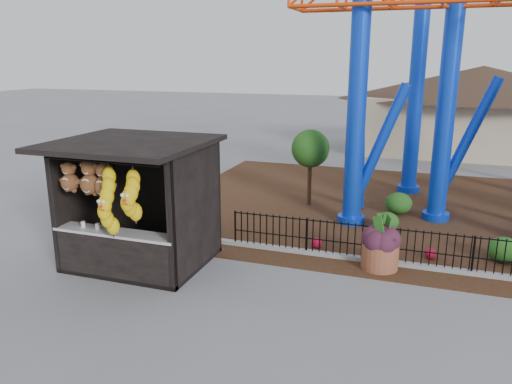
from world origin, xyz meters
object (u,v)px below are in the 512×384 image
(prize_booth, at_px, (133,206))
(potted_plant, at_px, (382,251))
(roller_coaster, at_px, (495,7))
(terracotta_planter, at_px, (380,256))

(prize_booth, xyz_separation_m, potted_plant, (5.75, 1.80, -1.08))
(prize_booth, relative_size, roller_coaster, 0.32)
(terracotta_planter, xyz_separation_m, potted_plant, (0.05, 0.00, 0.13))
(roller_coaster, height_order, terracotta_planter, roller_coaster)
(terracotta_planter, bearing_deg, roller_coaster, 66.38)
(prize_booth, height_order, potted_plant, prize_booth)
(roller_coaster, distance_m, terracotta_planter, 8.59)
(prize_booth, bearing_deg, roller_coaster, 42.07)
(roller_coaster, bearing_deg, prize_booth, -137.93)
(prize_booth, height_order, terracotta_planter, prize_booth)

